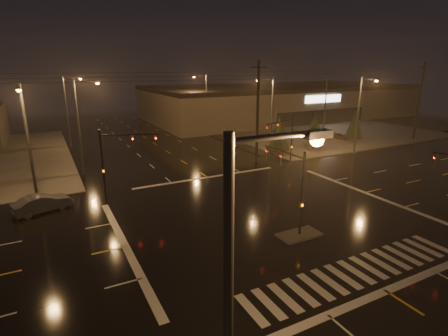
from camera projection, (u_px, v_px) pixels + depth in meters
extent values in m
plane|color=black|center=(266.00, 215.00, 27.55)|extent=(140.00, 140.00, 0.00)
cube|color=#46443F|center=(308.00, 128.00, 66.41)|extent=(36.00, 36.00, 0.12)
cube|color=#46443F|center=(299.00, 235.00, 24.13)|extent=(3.00, 1.60, 0.15)
cube|color=beige|center=(356.00, 272.00, 19.89)|extent=(15.00, 2.60, 0.01)
cube|color=beige|center=(386.00, 291.00, 18.18)|extent=(16.00, 0.50, 0.01)
cube|color=beige|center=(208.00, 177.00, 36.92)|extent=(16.00, 0.50, 0.01)
cube|color=black|center=(336.00, 128.00, 66.93)|extent=(50.00, 24.00, 0.08)
cube|color=#69624B|center=(280.00, 101.00, 81.30)|extent=(60.00, 28.00, 7.00)
cube|color=black|center=(281.00, 87.00, 80.38)|extent=(60.20, 28.20, 0.80)
cube|color=white|center=(323.00, 99.00, 68.82)|extent=(9.00, 0.20, 1.40)
cube|color=black|center=(322.00, 117.00, 69.86)|extent=(22.00, 0.15, 2.80)
cylinder|color=black|center=(302.00, 195.00, 23.31)|extent=(0.18, 0.18, 6.00)
cylinder|color=black|center=(283.00, 152.00, 24.53)|extent=(0.12, 4.50, 0.12)
imported|color=#594707|center=(267.00, 147.00, 26.27)|extent=(0.16, 0.20, 1.00)
cube|color=#594707|center=(301.00, 205.00, 23.51)|extent=(0.25, 0.18, 0.35)
cylinder|color=black|center=(292.00, 141.00, 40.32)|extent=(0.18, 0.18, 6.00)
cylinder|color=black|center=(280.00, 122.00, 37.86)|extent=(4.74, 1.82, 0.12)
imported|color=#594707|center=(268.00, 125.00, 36.27)|extent=(0.24, 0.22, 1.00)
cube|color=#594707|center=(291.00, 147.00, 40.52)|extent=(0.25, 0.18, 0.35)
cylinder|color=black|center=(103.00, 163.00, 31.00)|extent=(0.18, 0.18, 6.00)
cylinder|color=black|center=(129.00, 135.00, 30.62)|extent=(4.74, 1.82, 0.12)
imported|color=#594707|center=(155.00, 135.00, 30.91)|extent=(0.24, 0.22, 1.00)
cube|color=#594707|center=(103.00, 171.00, 31.19)|extent=(0.25, 0.18, 0.35)
imported|color=#594707|center=(436.00, 154.00, 24.22)|extent=(0.22, 0.24, 1.00)
cylinder|color=#38383A|center=(278.00, 136.00, 7.48)|extent=(2.40, 0.14, 0.14)
cube|color=#38383A|center=(317.00, 134.00, 7.98)|extent=(0.70, 0.30, 0.18)
sphere|color=orange|center=(317.00, 140.00, 8.01)|extent=(0.32, 0.32, 0.32)
cylinder|color=#38383A|center=(79.00, 129.00, 36.38)|extent=(0.24, 0.24, 10.00)
cylinder|color=#38383A|center=(86.00, 82.00, 35.58)|extent=(2.40, 0.14, 0.14)
cube|color=#38383A|center=(97.00, 82.00, 36.08)|extent=(0.70, 0.30, 0.18)
sphere|color=orange|center=(97.00, 83.00, 36.12)|extent=(0.32, 0.32, 0.32)
cylinder|color=#38383A|center=(67.00, 112.00, 50.01)|extent=(0.24, 0.24, 10.00)
cylinder|color=#38383A|center=(72.00, 78.00, 49.20)|extent=(2.40, 0.14, 0.14)
cube|color=#38383A|center=(80.00, 78.00, 49.71)|extent=(0.70, 0.30, 0.18)
sphere|color=orange|center=(80.00, 79.00, 49.74)|extent=(0.32, 0.32, 0.32)
cylinder|color=#38383A|center=(272.00, 117.00, 44.89)|extent=(0.24, 0.24, 10.00)
cylinder|color=#38383A|center=(265.00, 79.00, 43.02)|extent=(2.40, 0.14, 0.14)
cube|color=#38383A|center=(258.00, 80.00, 42.55)|extent=(0.70, 0.30, 0.18)
sphere|color=orange|center=(258.00, 81.00, 42.59)|extent=(0.32, 0.32, 0.32)
cylinder|color=#38383A|center=(207.00, 103.00, 61.93)|extent=(0.24, 0.24, 10.00)
cylinder|color=#38383A|center=(200.00, 76.00, 60.06)|extent=(2.40, 0.14, 0.14)
cube|color=#38383A|center=(194.00, 76.00, 59.58)|extent=(0.70, 0.30, 0.18)
sphere|color=orange|center=(194.00, 77.00, 59.62)|extent=(0.32, 0.32, 0.32)
cylinder|color=#38383A|center=(29.00, 145.00, 28.85)|extent=(0.24, 0.24, 10.00)
cylinder|color=#38383A|center=(19.00, 87.00, 26.49)|extent=(0.14, 2.40, 0.14)
cube|color=#38383A|center=(18.00, 88.00, 25.57)|extent=(0.30, 0.70, 0.18)
sphere|color=orange|center=(19.00, 90.00, 25.60)|extent=(0.32, 0.32, 0.32)
cylinder|color=#38383A|center=(358.00, 116.00, 45.73)|extent=(0.24, 0.24, 10.00)
cylinder|color=#38383A|center=(369.00, 79.00, 43.37)|extent=(0.14, 2.40, 0.14)
cube|color=#38383A|center=(377.00, 80.00, 42.44)|extent=(0.30, 0.70, 0.18)
sphere|color=orange|center=(377.00, 81.00, 42.48)|extent=(0.32, 0.32, 0.32)
cylinder|color=black|center=(258.00, 113.00, 41.36)|extent=(0.32, 0.32, 12.00)
cube|color=black|center=(259.00, 67.00, 39.91)|extent=(2.20, 0.12, 0.12)
cylinder|color=black|center=(419.00, 102.00, 54.68)|extent=(0.32, 0.32, 12.00)
cube|color=black|center=(424.00, 67.00, 53.23)|extent=(2.20, 0.12, 0.12)
cylinder|color=black|center=(278.00, 152.00, 46.38)|extent=(0.18, 0.18, 0.70)
cone|color=black|center=(279.00, 133.00, 45.66)|extent=(2.87, 2.87, 4.48)
cylinder|color=black|center=(313.00, 147.00, 49.24)|extent=(0.18, 0.18, 0.70)
cone|color=black|center=(314.00, 128.00, 48.49)|extent=(2.96, 2.96, 4.63)
cylinder|color=black|center=(353.00, 140.00, 54.17)|extent=(0.18, 0.18, 0.70)
cone|color=black|center=(355.00, 124.00, 53.49)|extent=(2.69, 2.69, 4.21)
imported|color=black|center=(337.00, 135.00, 56.05)|extent=(3.48, 4.06, 1.32)
imported|color=slate|center=(42.00, 203.00, 27.98)|extent=(4.65, 2.82, 1.45)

